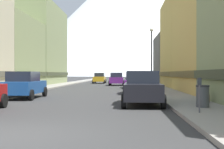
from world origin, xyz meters
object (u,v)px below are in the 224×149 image
at_px(parking_meter_near, 199,90).
at_px(streetlamp_right, 152,49).
at_px(potted_plant_0, 204,95).
at_px(car_right_1, 137,83).
at_px(car_left_1, 24,85).
at_px(car_right_0, 142,88).
at_px(trash_bin_right, 203,96).
at_px(pedestrian_0, 154,80).
at_px(car_driving_0, 100,78).
at_px(car_driving_1, 117,79).
at_px(potted_plant_1, 21,85).
at_px(car_right_2, 134,80).

xyz_separation_m(parking_meter_near, streetlamp_right, (-0.40, 16.72, 2.97)).
bearing_deg(streetlamp_right, parking_meter_near, -88.63).
bearing_deg(potted_plant_0, car_right_1, 110.27).
height_order(car_left_1, streetlamp_right, streetlamp_right).
xyz_separation_m(car_right_0, streetlamp_right, (1.55, 12.62, 3.09)).
bearing_deg(trash_bin_right, pedestrian_0, 90.27).
bearing_deg(car_right_1, car_right_0, -89.97).
xyz_separation_m(car_driving_0, streetlamp_right, (6.95, -21.70, 3.09)).
height_order(trash_bin_right, potted_plant_0, trash_bin_right).
bearing_deg(car_right_1, car_driving_0, 101.89).
height_order(car_right_1, trash_bin_right, car_right_1).
xyz_separation_m(car_right_0, pedestrian_0, (2.45, 19.36, -0.05)).
bearing_deg(potted_plant_0, pedestrian_0, 92.22).
xyz_separation_m(car_driving_1, potted_plant_0, (5.40, -25.53, -0.38)).
bearing_deg(parking_meter_near, car_right_1, 98.68).
distance_m(car_right_0, car_driving_1, 25.65).
bearing_deg(streetlamp_right, potted_plant_1, -175.97).
relative_size(potted_plant_1, streetlamp_right, 0.14).
bearing_deg(car_left_1, car_right_1, 33.22).
height_order(car_right_0, streetlamp_right, streetlamp_right).
xyz_separation_m(parking_meter_near, trash_bin_right, (0.60, 1.87, -0.37)).
distance_m(car_right_0, car_driving_0, 34.75).
bearing_deg(trash_bin_right, car_right_0, 138.84).
bearing_deg(streetlamp_right, pedestrian_0, 82.39).
distance_m(parking_meter_near, trash_bin_right, 2.00).
relative_size(car_right_1, potted_plant_1, 5.49).
height_order(car_right_1, car_driving_0, same).
xyz_separation_m(car_driving_0, parking_meter_near, (7.35, -38.42, 0.11)).
relative_size(car_right_0, pedestrian_0, 2.88).
xyz_separation_m(car_right_1, parking_meter_near, (1.95, -12.79, 0.11)).
height_order(car_left_1, trash_bin_right, car_left_1).
relative_size(car_left_1, trash_bin_right, 4.54).
relative_size(car_right_0, streetlamp_right, 0.76).
distance_m(car_right_1, parking_meter_near, 12.94).
height_order(car_right_2, parking_meter_near, car_right_2).
distance_m(car_left_1, car_right_0, 8.46).
xyz_separation_m(car_driving_0, potted_plant_1, (-5.40, -22.57, -0.31)).
relative_size(trash_bin_right, streetlamp_right, 0.17).
relative_size(car_left_1, car_driving_1, 1.01).
bearing_deg(streetlamp_right, car_driving_1, 106.17).
xyz_separation_m(car_right_1, car_right_2, (0.00, 9.35, 0.00)).
distance_m(car_right_0, pedestrian_0, 19.52).
relative_size(car_right_1, trash_bin_right, 4.56).
relative_size(car_right_2, potted_plant_0, 5.43).
distance_m(potted_plant_0, pedestrian_0, 19.35).
height_order(car_left_1, pedestrian_0, car_left_1).
bearing_deg(car_right_1, potted_plant_1, 164.19).
relative_size(car_right_2, streetlamp_right, 0.76).
bearing_deg(potted_plant_1, car_right_2, 30.23).
height_order(car_left_1, parking_meter_near, car_left_1).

